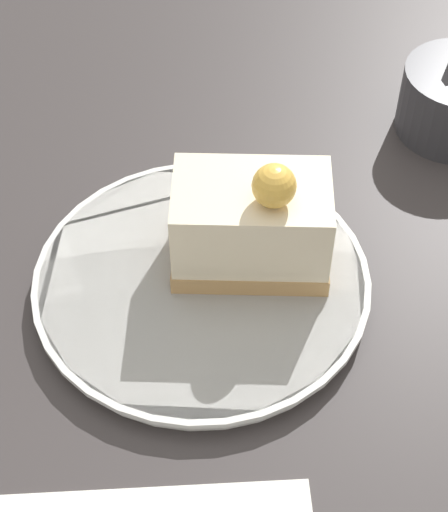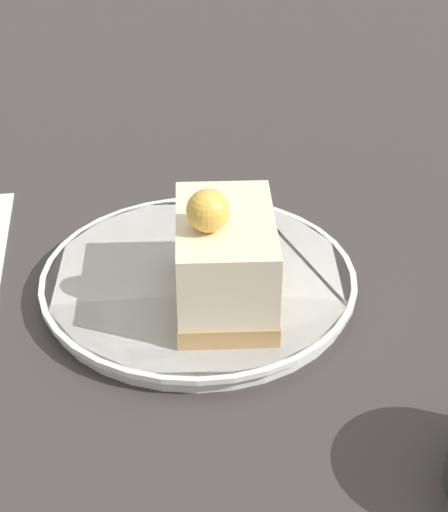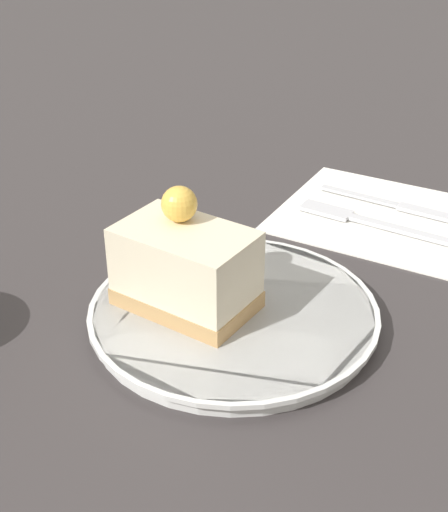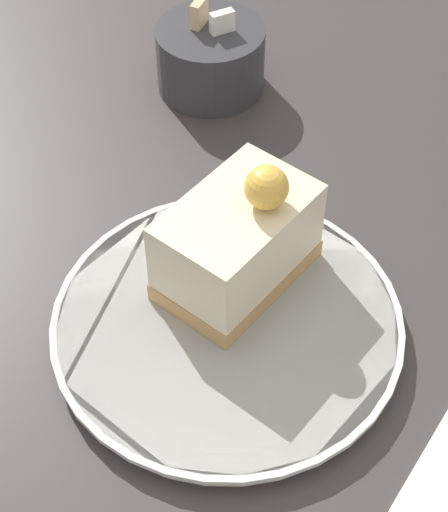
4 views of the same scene
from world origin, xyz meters
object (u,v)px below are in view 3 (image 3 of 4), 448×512
object	(u,v)px
fork	(367,221)
plate	(231,315)
knife	(414,209)
cake_slice	(185,266)

from	to	relation	value
fork	plate	bearing A→B (deg)	173.11
knife	plate	bearing A→B (deg)	168.08
plate	knife	world-z (taller)	plate
cake_slice	knife	xyz separation A→B (m)	(0.28, -0.07, -0.04)
cake_slice	fork	size ratio (longest dim) A/B	0.61
cake_slice	knife	distance (m)	0.30
plate	cake_slice	xyz separation A→B (m)	(-0.02, 0.03, 0.04)
fork	knife	world-z (taller)	same
plate	cake_slice	size ratio (longest dim) A/B	2.16
plate	cake_slice	distance (m)	0.05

